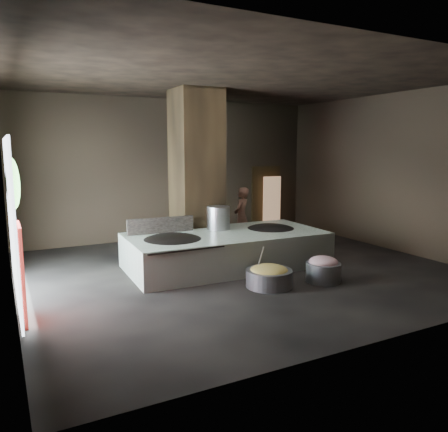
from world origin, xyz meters
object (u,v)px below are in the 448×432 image
stock_pot (218,219)px  veg_basin (269,278)px  wok_left (173,243)px  meat_basin (323,272)px  wok_right (271,232)px  cook (242,216)px  hearth_platform (226,250)px

stock_pot → veg_basin: size_ratio=0.64×
wok_left → meat_basin: 3.50m
wok_left → wok_right: size_ratio=1.07×
wok_left → meat_basin: wok_left is taller
wok_left → veg_basin: wok_left is taller
wok_left → wok_right: wok_left is taller
wok_left → meat_basin: (2.78, -2.07, -0.54)m
cook → veg_basin: size_ratio=1.77×
wok_right → veg_basin: bearing=-124.1°
wok_left → wok_right: 2.80m
cook → veg_basin: 4.11m
wok_left → veg_basin: bearing=-50.5°
hearth_platform → wok_left: (-1.45, -0.05, 0.32)m
wok_left → cook: size_ratio=0.87×
cook → meat_basin: bearing=48.4°
cook → stock_pot: bearing=3.8°
veg_basin → stock_pot: bearing=90.0°
stock_pot → veg_basin: (0.00, -2.42, -0.95)m
hearth_platform → meat_basin: size_ratio=6.35×
wok_left → stock_pot: 1.66m
wok_right → cook: cook is taller
veg_basin → meat_basin: size_ratio=1.30×
wok_right → veg_basin: size_ratio=1.43×
hearth_platform → wok_right: 1.39m
wok_left → veg_basin: 2.43m
stock_pot → wok_right: bearing=-21.0°
cook → meat_basin: 4.08m
hearth_platform → wok_right: wok_right is taller
wok_right → hearth_platform: bearing=-177.9°
wok_right → veg_basin: wok_right is taller
hearth_platform → wok_right: (1.35, 0.05, 0.32)m
hearth_platform → wok_left: bearing=-176.1°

